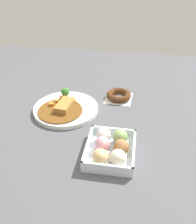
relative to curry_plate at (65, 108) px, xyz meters
The scene contains 4 objects.
ground_plane 0.14m from the curry_plate, 73.69° to the left, with size 1.60×1.60×0.00m, color #4C4C51.
curry_plate is the anchor object (origin of this frame).
donut_box 0.33m from the curry_plate, 43.56° to the left, with size 0.20×0.17×0.07m.
chocolate_ring_donut 0.26m from the curry_plate, 123.46° to the left, with size 0.13×0.13×0.03m.
Camera 1 is at (0.85, 0.15, 0.61)m, focal length 40.45 mm.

